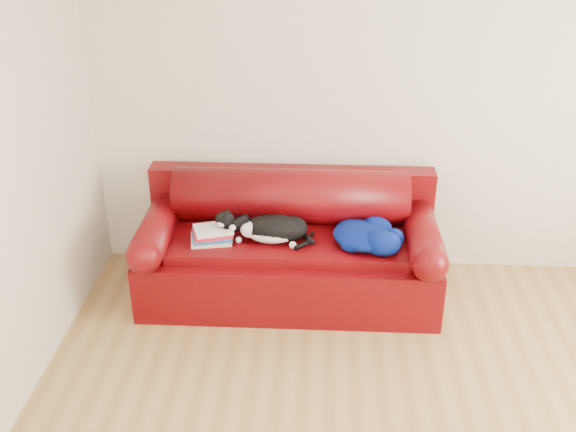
# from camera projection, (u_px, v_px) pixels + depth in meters

# --- Properties ---
(room_shell) EXTENTS (4.52, 4.02, 2.61)m
(room_shell) POSITION_uv_depth(u_px,v_px,m) (479.00, 163.00, 2.88)
(room_shell) COLOR beige
(room_shell) RESTS_ON ground
(sofa_base) EXTENTS (2.10, 0.90, 0.50)m
(sofa_base) POSITION_uv_depth(u_px,v_px,m) (289.00, 266.00, 4.88)
(sofa_base) COLOR #390206
(sofa_base) RESTS_ON ground
(sofa_back) EXTENTS (2.10, 1.01, 0.88)m
(sofa_back) POSITION_uv_depth(u_px,v_px,m) (291.00, 213.00, 4.96)
(sofa_back) COLOR #390206
(sofa_back) RESTS_ON ground
(book_stack) EXTENTS (0.31, 0.27, 0.10)m
(book_stack) POSITION_uv_depth(u_px,v_px,m) (212.00, 235.00, 4.66)
(book_stack) COLOR beige
(book_stack) RESTS_ON sofa_base
(cat) EXTENTS (0.64, 0.26, 0.23)m
(cat) POSITION_uv_depth(u_px,v_px,m) (274.00, 229.00, 4.64)
(cat) COLOR black
(cat) RESTS_ON sofa_base
(blanket) EXTENTS (0.55, 0.57, 0.16)m
(blanket) POSITION_uv_depth(u_px,v_px,m) (367.00, 235.00, 4.61)
(blanket) COLOR #02034F
(blanket) RESTS_ON sofa_base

